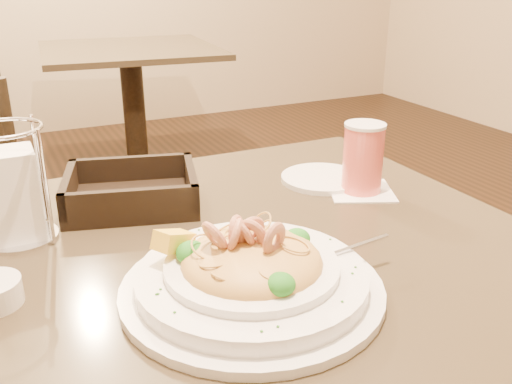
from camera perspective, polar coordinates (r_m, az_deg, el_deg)
name	(u,v)px	position (r m, az deg, el deg)	size (l,w,h in m)	color
main_table	(261,356)	(1.05, 0.50, -16.10)	(0.90, 0.90, 0.72)	black
background_table	(133,89)	(3.24, -12.24, 9.99)	(0.98, 0.98, 0.72)	black
pasta_bowl	(251,272)	(0.78, -0.50, -8.02)	(0.40, 0.36, 0.12)	white
drink_glass	(363,159)	(1.12, 10.65, 3.30)	(0.16, 0.16, 0.14)	white
bread_basket	(132,194)	(1.08, -12.31, -0.17)	(0.28, 0.25, 0.07)	black
napkin_caddy	(13,192)	(0.98, -23.12, -0.03)	(0.12, 0.12, 0.19)	silver
side_plate	(322,178)	(1.19, 6.63, 1.36)	(0.17, 0.17, 0.01)	white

